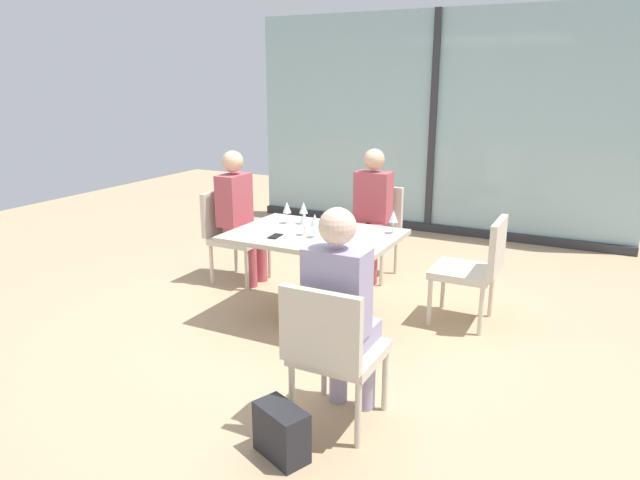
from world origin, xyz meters
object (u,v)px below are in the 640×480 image
person_far_left (240,211)px  person_near_window (371,208)px  wine_glass_2 (304,219)px  coffee_cup (346,221)px  wine_glass_0 (315,221)px  chair_far_left (231,230)px  chair_far_right (476,264)px  person_front_right (341,305)px  cell_phone_on_table (275,236)px  wine_glass_4 (304,208)px  wine_glass_1 (393,217)px  handbag_0 (281,432)px  wine_glass_3 (287,208)px  chair_near_window (374,226)px  chair_front_right (333,347)px  dining_table_main (314,255)px

person_far_left → person_near_window: 1.25m
wine_glass_2 → coffee_cup: wine_glass_2 is taller
wine_glass_0 → chair_far_left: bearing=153.2°
chair_far_left → person_far_left: person_far_left is taller
chair_far_right → person_near_window: bearing=150.1°
person_front_right → cell_phone_on_table: bearing=136.3°
chair_far_right → wine_glass_4: size_ratio=4.70×
person_far_left → wine_glass_4: bearing=-18.5°
wine_glass_1 → person_near_window: bearing=121.4°
wine_glass_1 → handbag_0: size_ratio=0.62×
person_near_window → wine_glass_3: 1.07m
chair_near_window → chair_far_right: size_ratio=1.00×
person_near_window → wine_glass_0: (0.06, -1.29, 0.16)m
chair_front_right → wine_glass_3: size_ratio=4.70×
person_far_left → cell_phone_on_table: (0.83, -0.73, 0.03)m
person_front_right → wine_glass_2: bearing=126.9°
chair_far_right → person_far_left: 2.22m
wine_glass_0 → coffee_cup: (0.07, 0.41, -0.09)m
person_front_right → wine_glass_3: (-1.13, 1.36, 0.16)m
person_far_left → wine_glass_4: (0.83, -0.28, 0.16)m
chair_front_right → chair_far_right: 1.84m
dining_table_main → chair_front_right: (0.78, -1.29, -0.05)m
person_front_right → handbag_0: person_front_right is taller
chair_near_window → cell_phone_on_table: bearing=-98.2°
person_near_window → wine_glass_0: bearing=-87.3°
person_far_left → coffee_cup: bearing=-9.8°
chair_far_left → chair_far_right: size_ratio=1.00×
person_far_left → wine_glass_2: bearing=-30.4°
coffee_cup → handbag_0: bearing=-75.0°
chair_front_right → chair_far_right: (0.38, 1.80, 0.00)m
chair_near_window → person_far_left: (-1.05, -0.78, 0.20)m
dining_table_main → chair_far_left: 1.27m
chair_far_right → wine_glass_3: (-1.51, -0.33, 0.37)m
wine_glass_4 → chair_far_left: bearing=163.5°
wine_glass_0 → wine_glass_3: (-0.41, 0.29, 0.00)m
person_front_right → person_far_left: (-1.83, 1.69, 0.00)m
person_front_right → wine_glass_1: person_front_right is taller
handbag_0 → wine_glass_0: bearing=134.4°
person_front_right → cell_phone_on_table: person_front_right is taller
wine_glass_1 → cell_phone_on_table: bearing=-146.7°
wine_glass_0 → wine_glass_2: (-0.10, 0.03, 0.00)m
cell_phone_on_table → wine_glass_4: bearing=84.4°
chair_far_left → chair_near_window: bearing=33.8°
coffee_cup → handbag_0: (0.52, -1.94, -0.64)m
person_front_right → dining_table_main: bearing=123.5°
wine_glass_1 → chair_front_right: bearing=-81.6°
chair_far_right → chair_front_right: bearing=-102.0°
wine_glass_2 → handbag_0: wine_glass_2 is taller
wine_glass_0 → wine_glass_4: size_ratio=1.00×
person_far_left → person_front_right: bearing=-42.7°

